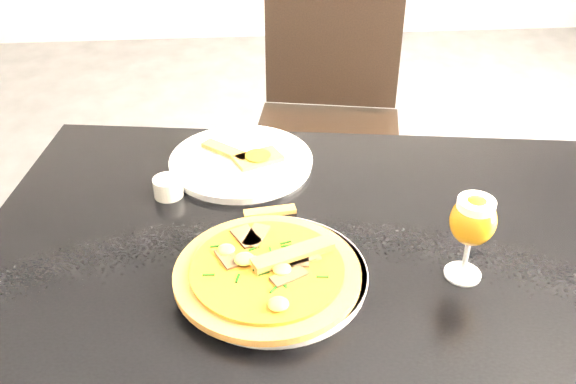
{
  "coord_description": "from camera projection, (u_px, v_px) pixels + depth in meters",
  "views": [
    {
      "loc": [
        -0.12,
        -0.99,
        1.47
      ],
      "look_at": [
        -0.05,
        -0.04,
        0.83
      ],
      "focal_mm": 40.0,
      "sensor_mm": 36.0,
      "label": 1
    }
  ],
  "objects": [
    {
      "name": "dining_table",
      "position": [
        307.0,
        276.0,
        1.21
      ],
      "size": [
        1.3,
        0.97,
        0.75
      ],
      "rotation": [
        0.0,
        0.0,
        -0.15
      ],
      "color": "black",
      "rests_on": "ground"
    },
    {
      "name": "chair_far",
      "position": [
        328.0,
        118.0,
        2.02
      ],
      "size": [
        0.53,
        0.53,
        0.97
      ],
      "rotation": [
        0.0,
        0.0,
        -0.19
      ],
      "color": "black",
      "rests_on": "ground"
    },
    {
      "name": "plate_main",
      "position": [
        273.0,
        275.0,
        1.07
      ],
      "size": [
        0.31,
        0.31,
        0.02
      ],
      "primitive_type": "cylinder",
      "rotation": [
        0.0,
        0.0,
        -0.0
      ],
      "color": "white",
      "rests_on": "dining_table"
    },
    {
      "name": "pizza",
      "position": [
        268.0,
        271.0,
        1.05
      ],
      "size": [
        0.31,
        0.31,
        0.03
      ],
      "rotation": [
        0.0,
        0.0,
        0.08
      ],
      "color": "olive",
      "rests_on": "plate_main"
    },
    {
      "name": "plate_second",
      "position": [
        241.0,
        162.0,
        1.37
      ],
      "size": [
        0.4,
        0.4,
        0.02
      ],
      "primitive_type": "cylinder",
      "rotation": [
        0.0,
        0.0,
        -0.42
      ],
      "color": "white",
      "rests_on": "dining_table"
    },
    {
      "name": "crust_scraps",
      "position": [
        247.0,
        156.0,
        1.36
      ],
      "size": [
        0.18,
        0.14,
        0.01
      ],
      "rotation": [
        0.0,
        0.0,
        -0.28
      ],
      "color": "olive",
      "rests_on": "plate_second"
    },
    {
      "name": "loose_crust",
      "position": [
        270.0,
        211.0,
        1.22
      ],
      "size": [
        0.1,
        0.03,
        0.01
      ],
      "primitive_type": "cube",
      "rotation": [
        0.0,
        0.0,
        0.12
      ],
      "color": "olive",
      "rests_on": "dining_table"
    },
    {
      "name": "sauce_cup",
      "position": [
        168.0,
        186.0,
        1.27
      ],
      "size": [
        0.06,
        0.06,
        0.04
      ],
      "color": "beige",
      "rests_on": "dining_table"
    },
    {
      "name": "beer_glass",
      "position": [
        473.0,
        221.0,
        1.02
      ],
      "size": [
        0.07,
        0.07,
        0.16
      ],
      "color": "white",
      "rests_on": "dining_table"
    }
  ]
}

